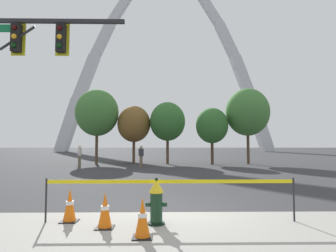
% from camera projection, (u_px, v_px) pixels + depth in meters
% --- Properties ---
extents(ground_plane, '(240.00, 240.00, 0.00)m').
position_uv_depth(ground_plane, '(177.00, 211.00, 7.23)').
color(ground_plane, '#333335').
extents(fire_hydrant, '(0.46, 0.48, 0.99)m').
position_uv_depth(fire_hydrant, '(156.00, 202.00, 6.04)').
color(fire_hydrant, black).
rests_on(fire_hydrant, ground).
extents(caution_tape_barrier, '(5.50, 0.04, 0.97)m').
position_uv_depth(caution_tape_barrier, '(171.00, 191.00, 6.22)').
color(caution_tape_barrier, '#232326').
rests_on(caution_tape_barrier, ground).
extents(traffic_cone_by_hydrant, '(0.36, 0.36, 0.73)m').
position_uv_depth(traffic_cone_by_hydrant, '(105.00, 211.00, 5.75)').
color(traffic_cone_by_hydrant, black).
rests_on(traffic_cone_by_hydrant, ground).
extents(traffic_cone_mid_sidewalk, '(0.36, 0.36, 0.73)m').
position_uv_depth(traffic_cone_mid_sidewalk, '(70.00, 205.00, 6.22)').
color(traffic_cone_mid_sidewalk, black).
rests_on(traffic_cone_mid_sidewalk, ground).
extents(traffic_cone_curb_edge, '(0.36, 0.36, 0.73)m').
position_uv_depth(traffic_cone_curb_edge, '(142.00, 218.00, 5.16)').
color(traffic_cone_curb_edge, black).
rests_on(traffic_cone_curb_edge, ground).
extents(traffic_signal_gantry, '(5.02, 0.44, 6.00)m').
position_uv_depth(traffic_signal_gantry, '(7.00, 69.00, 8.82)').
color(traffic_signal_gantry, '#232326').
rests_on(traffic_signal_gantry, ground).
extents(monument_arch, '(48.37, 2.44, 41.69)m').
position_uv_depth(monument_arch, '(165.00, 70.00, 63.69)').
color(monument_arch, silver).
rests_on(monument_arch, ground).
extents(tree_far_left, '(3.68, 3.68, 6.45)m').
position_uv_depth(tree_far_left, '(97.00, 113.00, 24.40)').
color(tree_far_left, brown).
rests_on(tree_far_left, ground).
extents(tree_left_mid, '(2.88, 2.88, 5.04)m').
position_uv_depth(tree_left_mid, '(134.00, 124.00, 24.73)').
color(tree_left_mid, brown).
rests_on(tree_left_mid, ground).
extents(tree_center_left, '(3.04, 3.04, 5.33)m').
position_uv_depth(tree_center_left, '(168.00, 122.00, 24.40)').
color(tree_center_left, brown).
rests_on(tree_center_left, ground).
extents(tree_center_right, '(2.72, 2.72, 4.76)m').
position_uv_depth(tree_center_right, '(212.00, 126.00, 23.79)').
color(tree_center_right, '#473323').
rests_on(tree_center_right, ground).
extents(tree_right_mid, '(3.71, 3.71, 6.49)m').
position_uv_depth(tree_right_mid, '(247.00, 112.00, 24.26)').
color(tree_right_mid, brown).
rests_on(tree_right_mid, ground).
extents(pedestrian_walking_left, '(0.38, 0.38, 1.59)m').
position_uv_depth(pedestrian_walking_left, '(141.00, 156.00, 20.47)').
color(pedestrian_walking_left, brown).
rests_on(pedestrian_walking_left, ground).
extents(pedestrian_standing_center, '(0.22, 0.35, 1.59)m').
position_uv_depth(pedestrian_standing_center, '(80.00, 156.00, 21.12)').
color(pedestrian_standing_center, brown).
rests_on(pedestrian_standing_center, ground).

